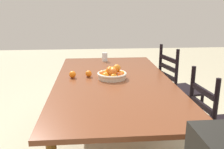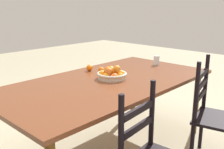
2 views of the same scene
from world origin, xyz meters
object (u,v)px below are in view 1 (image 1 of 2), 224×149
Objects in this scene: dining_table at (113,87)px; drinking_glass at (105,57)px; fruit_bowl at (112,74)px; chair_near_window at (177,89)px; chair_by_cabinet at (215,127)px; orange_loose_1 at (89,74)px; orange_loose_0 at (73,74)px.

drinking_glass is (-0.84, -0.03, 0.11)m from dining_table.
fruit_bowl reaches higher than dining_table.
chair_near_window is 0.94m from chair_by_cabinet.
fruit_bowl is at bearing 69.42° from orange_loose_1.
drinking_glass is at bearing 56.89° from chair_near_window.
orange_loose_0 is at bearing -26.00° from drinking_glass.
chair_near_window is 15.48× the size of orange_loose_1.
chair_near_window is at bearing 110.33° from orange_loose_1.
chair_by_cabinet is at bearing 61.86° from orange_loose_1.
chair_by_cabinet is 14.72× the size of orange_loose_1.
chair_near_window is 1.30m from orange_loose_0.
chair_by_cabinet reaches higher than fruit_bowl.
dining_table is at bearing 72.68° from orange_loose_0.
dining_table is at bearing 58.34° from orange_loose_1.
chair_by_cabinet is at bearing 33.95° from drinking_glass.
chair_near_window is at bearing 123.21° from dining_table.
orange_loose_0 is (0.41, -1.19, 0.32)m from chair_near_window.
chair_by_cabinet reaches higher than orange_loose_0.
chair_near_window is 3.40× the size of fruit_bowl.
orange_loose_0 is at bearing -107.32° from dining_table.
drinking_glass is at bearing 154.00° from orange_loose_0.
orange_loose_1 is (-0.56, -1.04, 0.33)m from chair_by_cabinet.
fruit_bowl is at bearing 55.07° from chair_by_cabinet.
chair_by_cabinet reaches higher than dining_table.
dining_table is 2.26× the size of chair_by_cabinet.
chair_near_window is 1.15m from orange_loose_1.
chair_near_window is at bearing 120.02° from fruit_bowl.
chair_near_window is at bearing 108.86° from orange_loose_0.
chair_by_cabinet is 1.56m from drinking_glass.
chair_by_cabinet is 3.23× the size of fruit_bowl.
drinking_glass is (-0.31, -0.84, 0.34)m from chair_near_window.
fruit_bowl reaches higher than drinking_glass.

